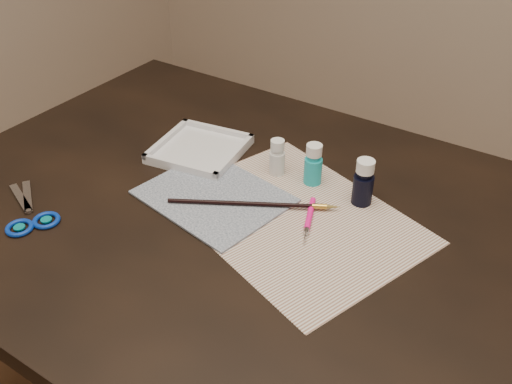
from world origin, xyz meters
The scene contains 10 objects.
table centered at (0.00, 0.00, 0.38)m, with size 1.30×0.90×0.75m, color black.
paper centered at (0.07, 0.03, 0.75)m, with size 0.43×0.33×0.00m, color silver.
canvas centered at (-0.10, 0.00, 0.75)m, with size 0.26×0.21×0.00m, color #15243D.
paint_bottle_white centered at (-0.04, 0.14, 0.79)m, with size 0.03×0.03×0.08m, color silver.
paint_bottle_cyan centered at (0.04, 0.15, 0.79)m, with size 0.04×0.04×0.09m, color #1BABBA.
paint_bottle_navy centered at (0.14, 0.14, 0.80)m, with size 0.04×0.04×0.09m, color black.
paintbrush centered at (-0.01, 0.01, 0.76)m, with size 0.32×0.01×0.01m, color black, non-canonical shape.
craft_knife centered at (0.09, 0.03, 0.76)m, with size 0.13×0.01×0.01m, color #FF128B, non-canonical shape.
scissors centered at (-0.37, -0.22, 0.76)m, with size 0.19×0.10×0.01m, color silver, non-canonical shape.
palette_tray centered at (-0.22, 0.11, 0.76)m, with size 0.18×0.18×0.02m, color silver.
Camera 1 is at (0.46, -0.69, 1.38)m, focal length 40.00 mm.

